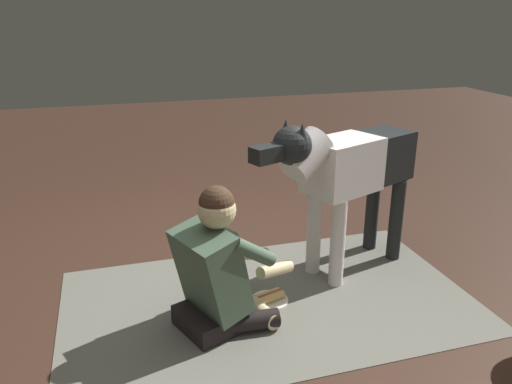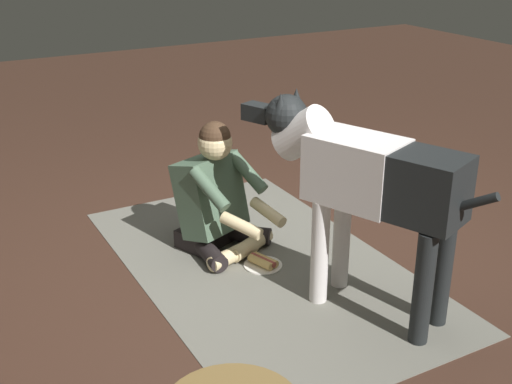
# 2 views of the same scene
# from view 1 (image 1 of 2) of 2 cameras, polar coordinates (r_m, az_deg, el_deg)

# --- Properties ---
(ground_plane) EXTENTS (14.41, 14.41, 0.00)m
(ground_plane) POSITION_cam_1_polar(r_m,az_deg,el_deg) (3.34, -0.02, -10.91)
(ground_plane) COLOR #3B251B
(area_rug) EXTENTS (2.50, 1.47, 0.01)m
(area_rug) POSITION_cam_1_polar(r_m,az_deg,el_deg) (3.22, 1.46, -12.18)
(area_rug) COLOR #67655B
(area_rug) RESTS_ON ground
(person_sitting_on_floor) EXTENTS (0.74, 0.61, 0.84)m
(person_sitting_on_floor) POSITION_cam_1_polar(r_m,az_deg,el_deg) (2.85, -4.27, -8.83)
(person_sitting_on_floor) COLOR black
(person_sitting_on_floor) RESTS_ON ground
(large_dog) EXTENTS (1.39, 0.66, 1.12)m
(large_dog) POSITION_cam_1_polar(r_m,az_deg,el_deg) (3.33, 10.36, 2.48)
(large_dog) COLOR silver
(large_dog) RESTS_ON ground
(hot_dog_on_plate) EXTENTS (0.24, 0.24, 0.06)m
(hot_dog_on_plate) POSITION_cam_1_polar(r_m,az_deg,el_deg) (3.20, 1.53, -11.86)
(hot_dog_on_plate) COLOR white
(hot_dog_on_plate) RESTS_ON ground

